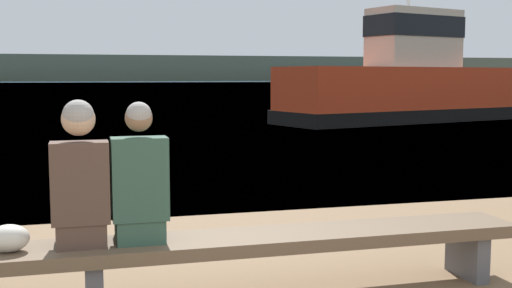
% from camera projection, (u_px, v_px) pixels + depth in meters
% --- Properties ---
extents(water_surface, '(240.00, 240.00, 0.00)m').
position_uv_depth(water_surface, '(86.00, 84.00, 122.68)').
color(water_surface, teal).
rests_on(water_surface, ground).
extents(far_shoreline, '(600.00, 12.00, 7.80)m').
position_uv_depth(far_shoreline, '(84.00, 68.00, 192.72)').
color(far_shoreline, '#424738').
rests_on(far_shoreline, ground).
extents(bench_main, '(6.59, 0.55, 0.48)m').
position_uv_depth(bench_main, '(93.00, 257.00, 4.50)').
color(bench_main, brown).
rests_on(bench_main, ground).
extents(person_left, '(0.39, 0.42, 1.02)m').
position_uv_depth(person_left, '(80.00, 181.00, 4.42)').
color(person_left, '#4C382D').
rests_on(person_left, bench_main).
extents(person_right, '(0.39, 0.41, 1.00)m').
position_uv_depth(person_right, '(140.00, 183.00, 4.53)').
color(person_right, '#2D4C3D').
rests_on(person_right, bench_main).
extents(shopping_bag, '(0.28, 0.21, 0.19)m').
position_uv_depth(shopping_bag, '(8.00, 238.00, 4.31)').
color(shopping_bag, beige).
rests_on(shopping_bag, bench_main).
extents(tugboat_red, '(10.31, 5.40, 6.07)m').
position_uv_depth(tugboat_red, '(405.00, 86.00, 23.35)').
color(tugboat_red, red).
rests_on(tugboat_red, water_surface).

